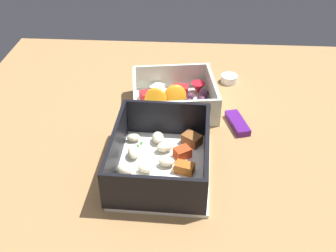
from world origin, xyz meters
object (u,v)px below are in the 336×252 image
(fruit_bowl, at_px, (175,98))
(candy_bar, at_px, (237,123))
(pasta_container, at_px, (161,159))
(paper_cup_liner, at_px, (229,79))

(fruit_bowl, bearing_deg, candy_bar, 63.70)
(pasta_container, xyz_separation_m, candy_bar, (-0.13, 0.13, -0.02))
(fruit_bowl, xyz_separation_m, paper_cup_liner, (-0.10, 0.11, -0.01))
(pasta_container, distance_m, candy_bar, 0.18)
(paper_cup_liner, bearing_deg, candy_bar, 2.08)
(fruit_bowl, relative_size, paper_cup_liner, 4.96)
(pasta_container, height_order, paper_cup_liner, pasta_container)
(pasta_container, distance_m, paper_cup_liner, 0.31)
(candy_bar, relative_size, paper_cup_liner, 2.03)
(pasta_container, xyz_separation_m, paper_cup_liner, (-0.29, 0.12, -0.01))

